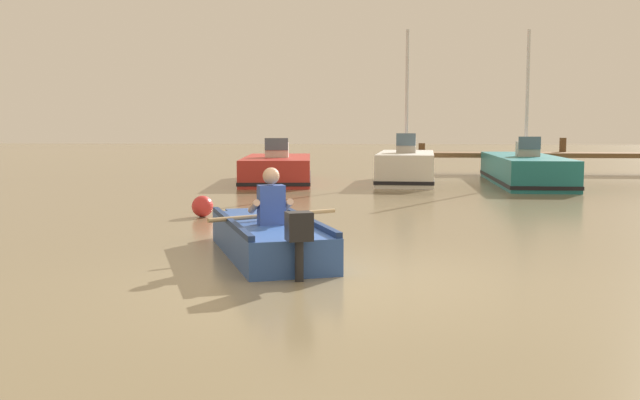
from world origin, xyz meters
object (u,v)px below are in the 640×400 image
at_px(rowboat_with_person, 268,237).
at_px(moored_boat_white, 406,168).
at_px(moored_boat_teal, 524,170).
at_px(moored_boat_red, 278,170).
at_px(mooring_buoy, 202,206).

relative_size(rowboat_with_person, moored_boat_white, 0.79).
height_order(rowboat_with_person, moored_boat_teal, moored_boat_teal).
bearing_deg(moored_boat_red, moored_boat_teal, 0.28).
height_order(moored_boat_red, mooring_buoy, moored_boat_red).
distance_m(rowboat_with_person, moored_boat_red, 12.60).
bearing_deg(moored_boat_red, rowboat_with_person, -82.97).
relative_size(moored_boat_white, mooring_buoy, 11.28).
distance_m(moored_boat_white, mooring_buoy, 9.52).
distance_m(moored_boat_white, moored_boat_teal, 3.51).
height_order(rowboat_with_person, moored_boat_white, moored_boat_white).
xyz_separation_m(moored_boat_teal, mooring_buoy, (-7.71, -8.56, -0.20)).
bearing_deg(rowboat_with_person, mooring_buoy, 114.88).
xyz_separation_m(rowboat_with_person, mooring_buoy, (-1.84, 3.97, -0.05)).
bearing_deg(rowboat_with_person, moored_boat_white, 79.30).
height_order(rowboat_with_person, mooring_buoy, rowboat_with_person).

